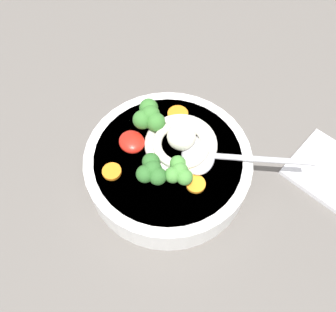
% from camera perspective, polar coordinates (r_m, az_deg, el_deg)
% --- Properties ---
extents(table_slab, '(1.32, 1.32, 0.03)m').
position_cam_1_polar(table_slab, '(0.53, 2.59, -0.83)').
color(table_slab, '#5B5651').
rests_on(table_slab, ground).
extents(soup_bowl, '(0.23, 0.23, 0.05)m').
position_cam_1_polar(soup_bowl, '(0.48, -0.00, -1.49)').
color(soup_bowl, white).
rests_on(soup_bowl, table_slab).
extents(noodle_pile, '(0.11, 0.11, 0.04)m').
position_cam_1_polar(noodle_pile, '(0.45, 2.19, 2.29)').
color(noodle_pile, silver).
rests_on(noodle_pile, soup_bowl).
extents(soup_spoon, '(0.13, 0.16, 0.02)m').
position_cam_1_polar(soup_spoon, '(0.45, 6.77, 0.06)').
color(soup_spoon, '#B7B7BC').
rests_on(soup_spoon, soup_bowl).
extents(chili_sauce_dollop, '(0.04, 0.03, 0.02)m').
position_cam_1_polar(chili_sauce_dollop, '(0.46, -6.02, 2.35)').
color(chili_sauce_dollop, red).
rests_on(chili_sauce_dollop, soup_bowl).
extents(broccoli_floret_front, '(0.04, 0.03, 0.03)m').
position_cam_1_polar(broccoli_floret_front, '(0.42, 1.79, -2.60)').
color(broccoli_floret_front, '#7A9E60').
rests_on(broccoli_floret_front, soup_bowl).
extents(broccoli_floret_rear, '(0.05, 0.04, 0.04)m').
position_cam_1_polar(broccoli_floret_rear, '(0.46, -3.11, 6.60)').
color(broccoli_floret_rear, '#7A9E60').
rests_on(broccoli_floret_rear, soup_bowl).
extents(broccoli_floret_right, '(0.04, 0.04, 0.03)m').
position_cam_1_polar(broccoli_floret_right, '(0.42, -2.73, -2.39)').
color(broccoli_floret_right, '#7A9E60').
rests_on(broccoli_floret_right, soup_bowl).
extents(carrot_slice_extra_a, '(0.03, 0.03, 0.01)m').
position_cam_1_polar(carrot_slice_extra_a, '(0.49, 1.64, 6.87)').
color(carrot_slice_extra_a, orange).
rests_on(carrot_slice_extra_a, soup_bowl).
extents(carrot_slice_near_spoon, '(0.02, 0.02, 0.00)m').
position_cam_1_polar(carrot_slice_near_spoon, '(0.45, -9.30, -2.56)').
color(carrot_slice_near_spoon, orange).
rests_on(carrot_slice_near_spoon, soup_bowl).
extents(carrot_slice_far, '(0.02, 0.02, 0.00)m').
position_cam_1_polar(carrot_slice_far, '(0.43, 4.61, -4.67)').
color(carrot_slice_far, orange).
rests_on(carrot_slice_far, soup_bowl).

